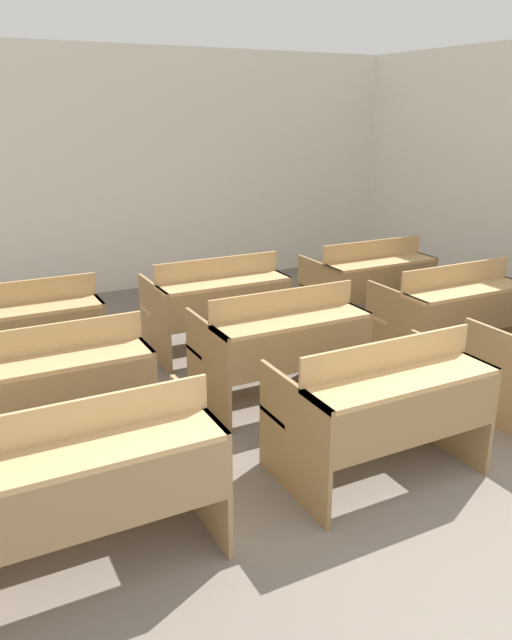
{
  "coord_description": "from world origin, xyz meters",
  "views": [
    {
      "loc": [
        -2.38,
        -1.06,
        2.16
      ],
      "look_at": [
        -0.5,
        2.57,
        0.77
      ],
      "focal_mm": 35.0,
      "sensor_mm": 36.0,
      "label": 1
    }
  ],
  "objects_px": {
    "bench_second_center": "(280,343)",
    "bench_third_center": "(217,302)",
    "bench_second_right": "(450,310)",
    "bench_third_right": "(369,281)",
    "bench_third_left": "(23,332)",
    "bench_front_center": "(381,405)",
    "bench_second_left": "(52,386)",
    "bench_front_left": "(91,475)"
  },
  "relations": [
    {
      "from": "bench_second_center",
      "to": "bench_third_center",
      "type": "xyz_separation_m",
      "value": [
        -0.01,
        1.18,
        0.0
      ]
    },
    {
      "from": "bench_second_right",
      "to": "bench_third_right",
      "type": "xyz_separation_m",
      "value": [
        -0.02,
        1.14,
        0.0
      ]
    },
    {
      "from": "bench_second_center",
      "to": "bench_third_right",
      "type": "distance_m",
      "value": 2.06
    },
    {
      "from": "bench_second_center",
      "to": "bench_second_right",
      "type": "relative_size",
      "value": 1.0
    },
    {
      "from": "bench_third_center",
      "to": "bench_third_right",
      "type": "height_order",
      "value": "same"
    },
    {
      "from": "bench_second_center",
      "to": "bench_third_left",
      "type": "xyz_separation_m",
      "value": [
        -1.71,
        1.15,
        0.0
      ]
    },
    {
      "from": "bench_front_center",
      "to": "bench_second_center",
      "type": "relative_size",
      "value": 1.0
    },
    {
      "from": "bench_second_right",
      "to": "bench_third_center",
      "type": "height_order",
      "value": "same"
    },
    {
      "from": "bench_third_right",
      "to": "bench_third_left",
      "type": "bearing_deg",
      "value": -179.95
    },
    {
      "from": "bench_second_center",
      "to": "bench_third_left",
      "type": "height_order",
      "value": "same"
    },
    {
      "from": "bench_second_left",
      "to": "bench_third_left",
      "type": "relative_size",
      "value": 1.0
    },
    {
      "from": "bench_front_left",
      "to": "bench_second_right",
      "type": "bearing_deg",
      "value": 18.76
    },
    {
      "from": "bench_third_left",
      "to": "bench_second_left",
      "type": "bearing_deg",
      "value": -89.02
    },
    {
      "from": "bench_third_center",
      "to": "bench_front_center",
      "type": "bearing_deg",
      "value": -89.26
    },
    {
      "from": "bench_front_center",
      "to": "bench_second_right",
      "type": "bearing_deg",
      "value": 35.19
    },
    {
      "from": "bench_second_left",
      "to": "bench_front_left",
      "type": "bearing_deg",
      "value": -90.95
    },
    {
      "from": "bench_front_center",
      "to": "bench_third_center",
      "type": "distance_m",
      "value": 2.37
    },
    {
      "from": "bench_front_center",
      "to": "bench_front_left",
      "type": "bearing_deg",
      "value": 178.86
    },
    {
      "from": "bench_front_left",
      "to": "bench_second_center",
      "type": "height_order",
      "value": "same"
    },
    {
      "from": "bench_front_center",
      "to": "bench_third_left",
      "type": "relative_size",
      "value": 1.0
    },
    {
      "from": "bench_front_left",
      "to": "bench_third_right",
      "type": "relative_size",
      "value": 1.0
    },
    {
      "from": "bench_second_left",
      "to": "bench_third_left",
      "type": "distance_m",
      "value": 1.16
    },
    {
      "from": "bench_front_left",
      "to": "bench_second_left",
      "type": "height_order",
      "value": "same"
    },
    {
      "from": "bench_second_left",
      "to": "bench_third_left",
      "type": "xyz_separation_m",
      "value": [
        -0.02,
        1.16,
        0.0
      ]
    },
    {
      "from": "bench_front_left",
      "to": "bench_third_center",
      "type": "height_order",
      "value": "same"
    },
    {
      "from": "bench_front_center",
      "to": "bench_third_right",
      "type": "relative_size",
      "value": 1.0
    },
    {
      "from": "bench_front_center",
      "to": "bench_third_center",
      "type": "xyz_separation_m",
      "value": [
        -0.03,
        2.37,
        0.0
      ]
    },
    {
      "from": "bench_front_center",
      "to": "bench_third_right",
      "type": "bearing_deg",
      "value": 54.33
    },
    {
      "from": "bench_second_left",
      "to": "bench_third_center",
      "type": "relative_size",
      "value": 1.0
    },
    {
      "from": "bench_front_left",
      "to": "bench_second_left",
      "type": "bearing_deg",
      "value": 89.05
    },
    {
      "from": "bench_front_center",
      "to": "bench_third_right",
      "type": "xyz_separation_m",
      "value": [
        1.68,
        2.35,
        0.0
      ]
    },
    {
      "from": "bench_second_left",
      "to": "bench_third_center",
      "type": "height_order",
      "value": "same"
    },
    {
      "from": "bench_second_center",
      "to": "bench_second_right",
      "type": "xyz_separation_m",
      "value": [
        1.73,
        0.01,
        0.0
      ]
    },
    {
      "from": "bench_front_left",
      "to": "bench_second_center",
      "type": "bearing_deg",
      "value": 34.06
    },
    {
      "from": "bench_second_right",
      "to": "bench_front_left",
      "type": "bearing_deg",
      "value": -161.24
    },
    {
      "from": "bench_second_center",
      "to": "bench_third_right",
      "type": "height_order",
      "value": "same"
    },
    {
      "from": "bench_front_left",
      "to": "bench_third_left",
      "type": "relative_size",
      "value": 1.0
    },
    {
      "from": "bench_second_center",
      "to": "bench_second_left",
      "type": "bearing_deg",
      "value": -179.79
    },
    {
      "from": "bench_third_left",
      "to": "bench_third_center",
      "type": "bearing_deg",
      "value": 0.84
    },
    {
      "from": "bench_third_right",
      "to": "bench_front_left",
      "type": "bearing_deg",
      "value": -145.93
    },
    {
      "from": "bench_second_center",
      "to": "bench_third_right",
      "type": "xyz_separation_m",
      "value": [
        1.71,
        1.16,
        0.0
      ]
    },
    {
      "from": "bench_second_right",
      "to": "bench_third_right",
      "type": "relative_size",
      "value": 1.0
    }
  ]
}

